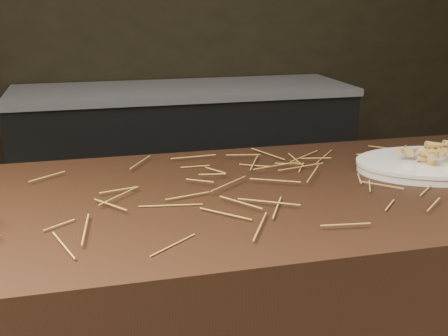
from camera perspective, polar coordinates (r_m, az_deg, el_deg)
The scene contains 4 objects.
back_counter at distance 3.15m, azimuth -4.03°, elevation 0.69°, with size 1.82×0.62×0.84m.
straw_bedding at distance 1.19m, azimuth -2.51°, elevation -2.38°, with size 1.40×0.60×0.02m, color olive, non-canonical shape.
serving_platter at distance 1.46m, azimuth 20.82°, elevation 0.20°, with size 0.39×0.26×0.02m, color white, non-canonical shape.
roasted_veg_heap at distance 1.45m, azimuth 20.96°, elevation 1.43°, with size 0.19×0.14×0.04m, color #AB7238, non-canonical shape.
Camera 1 is at (-0.22, -0.80, 1.30)m, focal length 45.00 mm.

